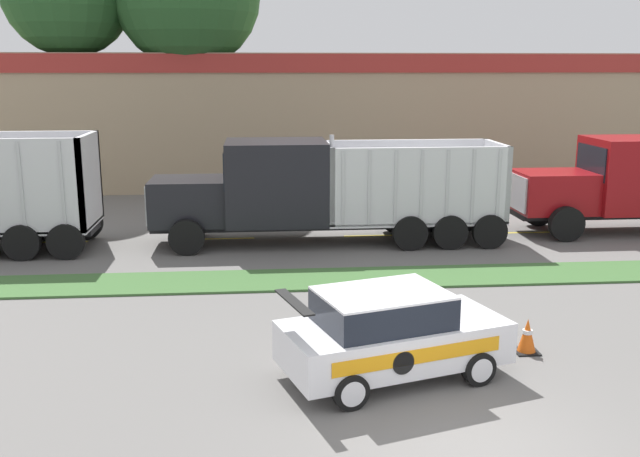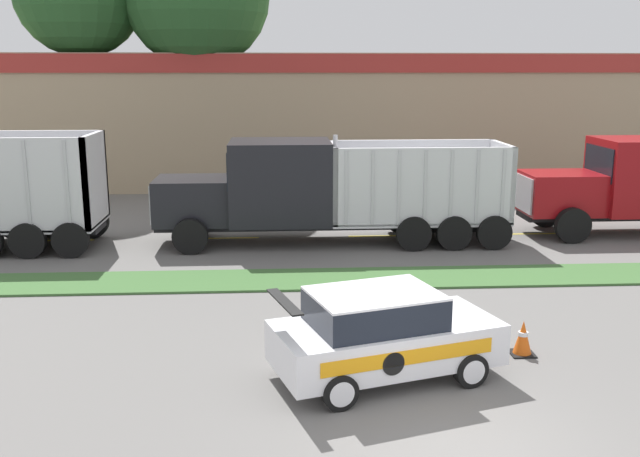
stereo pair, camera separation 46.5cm
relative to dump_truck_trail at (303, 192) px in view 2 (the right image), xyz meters
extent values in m
plane|color=slate|center=(1.68, -12.90, -1.66)|extent=(600.00, 600.00, 0.00)
cube|color=#3D6633|center=(1.68, -4.22, -1.63)|extent=(120.00, 1.93, 0.06)
cube|color=yellow|center=(-8.04, 0.74, -1.66)|extent=(2.40, 0.14, 0.01)
cube|color=yellow|center=(-2.64, 0.74, -1.66)|extent=(2.40, 0.14, 0.01)
cube|color=yellow|center=(2.76, 0.74, -1.66)|extent=(2.40, 0.14, 0.01)
cube|color=yellow|center=(8.16, 0.74, -1.66)|extent=(2.40, 0.14, 0.01)
cube|color=silver|center=(-9.20, -0.18, -0.88)|extent=(5.72, 2.58, 0.12)
cube|color=silver|center=(-6.43, -0.18, 0.51)|extent=(0.16, 2.58, 2.79)
cube|color=silver|center=(-9.20, 1.03, 0.51)|extent=(5.72, 0.16, 2.79)
cube|color=#B2B2B7|center=(-8.06, -1.49, 0.51)|extent=(0.10, 0.04, 2.65)
cube|color=#B2B2B7|center=(-6.92, -1.49, 0.51)|extent=(0.10, 0.04, 2.65)
cylinder|color=black|center=(-6.95, -1.45, -1.12)|extent=(1.07, 0.30, 1.07)
cylinder|color=black|center=(-6.95, 1.09, -1.12)|extent=(1.07, 0.30, 1.07)
cylinder|color=black|center=(-8.20, -1.45, -1.12)|extent=(1.07, 0.30, 1.07)
cylinder|color=black|center=(-8.20, 1.09, -1.12)|extent=(1.07, 0.30, 1.07)
cylinder|color=black|center=(-9.45, 1.09, -1.12)|extent=(1.07, 0.30, 1.07)
cube|color=maroon|center=(8.66, 0.61, -0.23)|extent=(2.49, 1.99, 1.36)
cube|color=#B7B7BC|center=(7.39, 0.61, -0.23)|extent=(0.06, 1.70, 1.16)
cube|color=maroon|center=(11.21, 0.61, 0.33)|extent=(2.60, 2.43, 2.48)
cube|color=black|center=(9.89, 0.61, 0.76)|extent=(0.04, 2.07, 1.12)
cylinder|color=black|center=(8.66, -0.59, -1.09)|extent=(1.14, 0.30, 1.14)
cylinder|color=black|center=(8.66, 1.80, -1.09)|extent=(1.14, 0.30, 1.14)
cube|color=black|center=(0.93, 0.00, -1.03)|extent=(11.12, 1.41, 0.18)
cube|color=black|center=(-3.46, 0.00, -0.23)|extent=(2.36, 2.10, 1.41)
cube|color=#B7B7BC|center=(-4.66, 0.00, -0.23)|extent=(0.06, 1.79, 1.20)
cube|color=black|center=(-0.70, 0.00, 0.34)|extent=(3.15, 2.56, 2.57)
cube|color=black|center=(-2.30, 0.00, 0.79)|extent=(0.04, 2.18, 1.16)
cylinder|color=silver|center=(0.97, -0.83, 1.11)|extent=(0.14, 0.14, 1.54)
cube|color=silver|center=(3.68, 0.00, -0.88)|extent=(5.62, 2.56, 0.12)
cube|color=silver|center=(0.95, 0.00, 0.32)|extent=(0.16, 2.56, 2.40)
cube|color=silver|center=(6.41, 0.00, 0.32)|extent=(0.16, 2.56, 2.40)
cube|color=silver|center=(3.68, -1.20, 0.32)|extent=(5.62, 0.16, 2.40)
cube|color=silver|center=(3.68, 1.20, 0.32)|extent=(5.62, 0.16, 2.40)
cube|color=#BCBCC1|center=(1.27, -1.30, 0.32)|extent=(0.10, 0.04, 2.28)
cube|color=#BCBCC1|center=(2.07, -1.30, 0.32)|extent=(0.10, 0.04, 2.28)
cube|color=#BCBCC1|center=(2.88, -1.30, 0.32)|extent=(0.10, 0.04, 2.28)
cube|color=#BCBCC1|center=(3.68, -1.30, 0.32)|extent=(0.10, 0.04, 2.28)
cube|color=#BCBCC1|center=(4.48, -1.30, 0.32)|extent=(0.10, 0.04, 2.28)
cube|color=#BCBCC1|center=(5.28, -1.30, 0.32)|extent=(0.10, 0.04, 2.28)
cube|color=#BCBCC1|center=(6.09, -1.30, 0.32)|extent=(0.10, 0.04, 2.28)
cylinder|color=black|center=(-3.46, -1.26, -1.12)|extent=(1.08, 0.30, 1.08)
cylinder|color=black|center=(-3.46, 1.26, -1.12)|extent=(1.08, 0.30, 1.08)
cylinder|color=black|center=(5.89, -1.26, -1.12)|extent=(1.08, 0.30, 1.08)
cylinder|color=black|center=(5.89, 1.26, -1.12)|extent=(1.08, 0.30, 1.08)
cylinder|color=black|center=(4.63, -1.26, -1.12)|extent=(1.08, 0.30, 1.08)
cylinder|color=black|center=(4.63, 1.26, -1.12)|extent=(1.08, 0.30, 1.08)
cylinder|color=black|center=(3.37, -1.26, -1.12)|extent=(1.08, 0.30, 1.08)
cylinder|color=black|center=(3.37, 1.26, -1.12)|extent=(1.08, 0.30, 1.08)
cube|color=white|center=(1.12, -10.37, -0.98)|extent=(4.39, 2.93, 0.75)
cube|color=black|center=(0.89, -10.44, -0.32)|extent=(2.59, 2.19, 0.56)
cube|color=white|center=(0.89, -10.44, -0.02)|extent=(2.59, 2.19, 0.04)
cube|color=black|center=(-0.71, -10.93, 0.02)|extent=(0.62, 1.46, 0.03)
cube|color=orange|center=(1.39, -11.25, -0.90)|extent=(3.09, 0.96, 0.26)
cylinder|color=black|center=(1.11, -11.34, -0.98)|extent=(0.39, 0.13, 0.41)
cylinder|color=black|center=(2.57, -10.84, -1.35)|extent=(0.65, 0.37, 0.62)
cylinder|color=silver|center=(2.61, -10.94, -1.35)|extent=(0.42, 0.14, 0.44)
cylinder|color=black|center=(2.06, -9.17, -1.35)|extent=(0.65, 0.37, 0.62)
cylinder|color=silver|center=(2.03, -9.07, -1.35)|extent=(0.42, 0.14, 0.44)
cylinder|color=black|center=(0.19, -11.57, -1.35)|extent=(0.65, 0.37, 0.62)
cylinder|color=silver|center=(0.22, -11.67, -1.35)|extent=(0.42, 0.14, 0.44)
cylinder|color=black|center=(-0.33, -9.90, -1.35)|extent=(0.65, 0.37, 0.62)
cylinder|color=silver|center=(-0.36, -9.80, -1.35)|extent=(0.42, 0.14, 0.44)
cube|color=black|center=(3.98, -9.46, -1.65)|extent=(0.47, 0.47, 0.03)
cone|color=#EA5B14|center=(3.98, -9.46, -1.30)|extent=(0.36, 0.36, 0.67)
cylinder|color=white|center=(3.98, -9.46, -1.23)|extent=(0.20, 0.20, 0.08)
cube|color=#9E896B|center=(4.00, 15.42, 1.42)|extent=(43.81, 12.00, 6.16)
cube|color=maroon|center=(4.00, 9.37, 4.05)|extent=(41.62, 0.10, 0.80)
cylinder|color=#473828|center=(-9.49, 11.27, 1.96)|extent=(0.43, 0.43, 7.24)
cylinder|color=#473828|center=(-4.29, 11.16, 1.80)|extent=(0.39, 0.39, 6.91)
camera|label=1|loc=(-1.26, -22.33, 3.87)|focal=40.00mm
camera|label=2|loc=(-0.79, -22.37, 3.87)|focal=40.00mm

